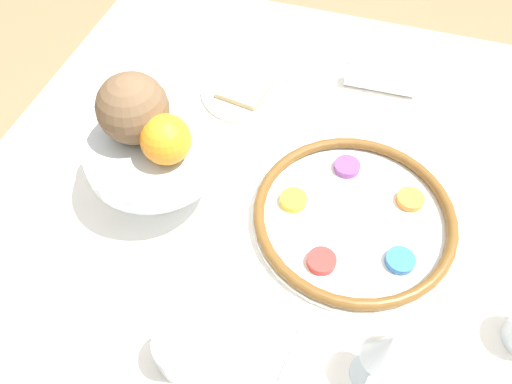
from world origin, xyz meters
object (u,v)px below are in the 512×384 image
object	(u,v)px
fruit_stand	(155,156)
napkin_roll	(381,82)
wine_glass	(387,349)
coconut	(133,108)
bread_plate	(244,92)
seder_plate	(354,216)
orange_fruit	(166,139)
cup_mid	(180,352)

from	to	relation	value
fruit_stand	napkin_roll	bearing A→B (deg)	-130.47
wine_glass	fruit_stand	size ratio (longest dim) A/B	0.66
coconut	bread_plate	world-z (taller)	coconut
seder_plate	coconut	bearing A→B (deg)	2.68
orange_fruit	wine_glass	bearing A→B (deg)	152.21
fruit_stand	orange_fruit	xyz separation A→B (m)	(-0.03, 0.01, 0.06)
bread_plate	napkin_roll	bearing A→B (deg)	-159.40
wine_glass	napkin_roll	bearing A→B (deg)	-81.72
coconut	orange_fruit	bearing A→B (deg)	155.36
orange_fruit	bread_plate	xyz separation A→B (m)	(-0.03, -0.30, -0.15)
wine_glass	bread_plate	xyz separation A→B (m)	(0.36, -0.50, -0.10)
wine_glass	coconut	bearing A→B (deg)	-27.33
fruit_stand	cup_mid	size ratio (longest dim) A/B	3.24
seder_plate	coconut	size ratio (longest dim) A/B	3.01
wine_glass	coconut	size ratio (longest dim) A/B	1.28
seder_plate	wine_glass	xyz separation A→B (m)	(-0.08, 0.25, 0.09)
fruit_stand	orange_fruit	world-z (taller)	orange_fruit
fruit_stand	napkin_roll	size ratio (longest dim) A/B	1.51
wine_glass	coconut	world-z (taller)	coconut
seder_plate	bread_plate	xyz separation A→B (m)	(0.29, -0.25, -0.01)
fruit_stand	cup_mid	bearing A→B (deg)	119.06
wine_glass	bread_plate	distance (m)	0.63
fruit_stand	bread_plate	world-z (taller)	fruit_stand
seder_plate	coconut	world-z (taller)	coconut
seder_plate	cup_mid	world-z (taller)	cup_mid
seder_plate	bread_plate	size ratio (longest dim) A/B	1.91
bread_plate	seder_plate	bearing A→B (deg)	138.67
cup_mid	coconut	bearing A→B (deg)	-57.86
seder_plate	orange_fruit	size ratio (longest dim) A/B	4.32
bread_plate	wine_glass	bearing A→B (deg)	125.65
bread_plate	cup_mid	size ratio (longest dim) A/B	2.61
fruit_stand	coconut	bearing A→B (deg)	-32.12
cup_mid	bread_plate	bearing A→B (deg)	-80.67
orange_fruit	napkin_roll	distance (m)	0.52
fruit_stand	orange_fruit	distance (m)	0.07
seder_plate	coconut	distance (m)	0.41
napkin_roll	wine_glass	bearing A→B (deg)	98.28
coconut	napkin_roll	world-z (taller)	coconut
fruit_stand	seder_plate	bearing A→B (deg)	-173.61
wine_glass	seder_plate	bearing A→B (deg)	-73.18
seder_plate	fruit_stand	xyz separation A→B (m)	(0.35, 0.04, 0.08)
bread_plate	cup_mid	bearing A→B (deg)	99.33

